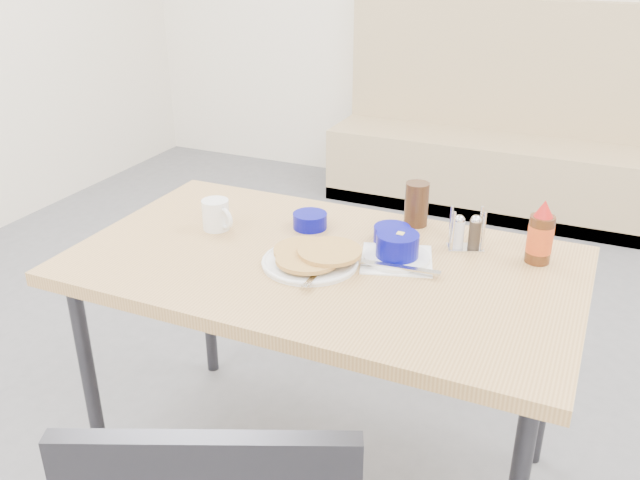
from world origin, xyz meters
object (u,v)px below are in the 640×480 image
at_px(creamer_bowl, 310,221).
at_px(condiment_caddy, 466,235).
at_px(booth_bench, 490,150).
at_px(amber_tumbler, 417,204).
at_px(coffee_mug, 217,215).
at_px(grits_setting, 397,249).
at_px(syrup_bottle, 540,236).
at_px(pancake_plate, 312,258).
at_px(butter_bowl, 392,234).
at_px(dining_table, 323,279).

bearing_deg(creamer_bowl, condiment_caddy, 6.07).
relative_size(booth_bench, creamer_bowl, 18.08).
distance_m(amber_tumbler, condiment_caddy, 0.21).
bearing_deg(amber_tumbler, coffee_mug, -152.74).
relative_size(booth_bench, grits_setting, 7.23).
xyz_separation_m(amber_tumbler, condiment_caddy, (0.18, -0.11, -0.03)).
height_order(booth_bench, syrup_bottle, booth_bench).
distance_m(coffee_mug, creamer_bowl, 0.29).
bearing_deg(amber_tumbler, grits_setting, -84.46).
xyz_separation_m(condiment_caddy, syrup_bottle, (0.20, -0.00, 0.04)).
bearing_deg(condiment_caddy, coffee_mug, 171.01).
relative_size(pancake_plate, syrup_bottle, 1.56).
bearing_deg(grits_setting, amber_tumbler, 95.54).
height_order(butter_bowl, condiment_caddy, condiment_caddy).
distance_m(grits_setting, butter_bowl, 0.12).
xyz_separation_m(coffee_mug, grits_setting, (0.57, 0.02, -0.01)).
bearing_deg(dining_table, coffee_mug, 171.16).
xyz_separation_m(dining_table, creamer_bowl, (-0.13, 0.18, 0.09)).
xyz_separation_m(dining_table, amber_tumbler, (0.16, 0.34, 0.13)).
bearing_deg(booth_bench, butter_bowl, -86.67).
distance_m(booth_bench, dining_table, 2.56).
distance_m(dining_table, coffee_mug, 0.40).
relative_size(amber_tumbler, syrup_bottle, 0.75).
distance_m(pancake_plate, syrup_bottle, 0.63).
height_order(creamer_bowl, butter_bowl, same).
xyz_separation_m(booth_bench, syrup_bottle, (0.55, -2.30, 0.49)).
distance_m(pancake_plate, condiment_caddy, 0.45).
xyz_separation_m(booth_bench, grits_setting, (0.19, -2.46, 0.45)).
height_order(pancake_plate, creamer_bowl, same).
relative_size(pancake_plate, creamer_bowl, 2.70).
bearing_deg(syrup_bottle, grits_setting, -156.90).
relative_size(creamer_bowl, amber_tumbler, 0.77).
height_order(pancake_plate, butter_bowl, butter_bowl).
relative_size(coffee_mug, grits_setting, 0.45).
xyz_separation_m(booth_bench, butter_bowl, (0.14, -2.34, 0.43)).
xyz_separation_m(coffee_mug, syrup_bottle, (0.93, 0.17, 0.03)).
height_order(amber_tumbler, syrup_bottle, syrup_bottle).
height_order(pancake_plate, condiment_caddy, condiment_caddy).
bearing_deg(creamer_bowl, amber_tumbler, 28.34).
bearing_deg(butter_bowl, syrup_bottle, 5.80).
height_order(pancake_plate, syrup_bottle, syrup_bottle).
distance_m(creamer_bowl, butter_bowl, 0.26).
relative_size(condiment_caddy, syrup_bottle, 0.67).
xyz_separation_m(pancake_plate, condiment_caddy, (0.36, 0.27, 0.02)).
bearing_deg(creamer_bowl, syrup_bottle, 3.99).
xyz_separation_m(dining_table, butter_bowl, (0.14, 0.19, 0.09)).
xyz_separation_m(pancake_plate, syrup_bottle, (0.56, 0.27, 0.06)).
bearing_deg(dining_table, grits_setting, 22.64).
bearing_deg(pancake_plate, coffee_mug, 165.18).
bearing_deg(butter_bowl, dining_table, -125.76).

